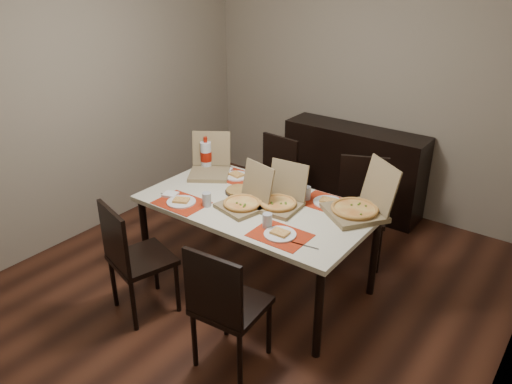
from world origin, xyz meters
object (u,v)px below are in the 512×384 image
(dining_table, at_px, (256,211))
(soda_bottle, at_px, (206,155))
(chair_far_left, at_px, (272,180))
(dip_bowl, at_px, (270,197))
(chair_near_right, at_px, (225,304))
(sideboard, at_px, (353,169))
(chair_far_right, at_px, (361,205))
(chair_near_left, at_px, (132,256))
(pizza_box_center, at_px, (245,201))

(dining_table, bearing_deg, soda_bottle, 158.88)
(chair_far_left, height_order, dip_bowl, chair_far_left)
(soda_bottle, bearing_deg, dip_bowl, -11.94)
(chair_far_left, bearing_deg, chair_near_right, -64.05)
(sideboard, distance_m, chair_far_right, 0.99)
(chair_near_left, xyz_separation_m, chair_near_right, (0.91, -0.03, 0.00))
(sideboard, bearing_deg, dining_table, -89.75)
(dining_table, height_order, chair_near_right, chair_near_right)
(dining_table, bearing_deg, sideboard, 90.25)
(sideboard, bearing_deg, chair_far_right, -59.88)
(dining_table, relative_size, soda_bottle, 5.90)
(chair_near_right, height_order, pizza_box_center, pizza_box_center)
(sideboard, distance_m, chair_far_left, 0.98)
(pizza_box_center, bearing_deg, sideboard, 89.31)
(dining_table, xyz_separation_m, chair_near_right, (0.40, -0.88, -0.17))
(soda_bottle, bearing_deg, chair_near_right, -44.91)
(sideboard, xyz_separation_m, soda_bottle, (-0.78, -1.46, 0.43))
(pizza_box_center, bearing_deg, dip_bowl, 73.02)
(dining_table, height_order, chair_near_left, chair_near_left)
(sideboard, relative_size, soda_bottle, 4.92)
(pizza_box_center, bearing_deg, chair_far_left, 113.41)
(dining_table, distance_m, chair_far_right, 1.04)
(chair_near_left, distance_m, pizza_box_center, 0.93)
(chair_far_left, bearing_deg, chair_far_right, 0.77)
(chair_near_left, relative_size, pizza_box_center, 2.21)
(chair_far_right, bearing_deg, chair_near_right, -92.78)
(sideboard, distance_m, dip_bowl, 1.66)
(chair_near_left, height_order, chair_near_right, same)
(soda_bottle, bearing_deg, chair_far_left, 61.27)
(chair_far_right, relative_size, soda_bottle, 3.05)
(chair_near_right, xyz_separation_m, pizza_box_center, (-0.43, 0.78, 0.29))
(chair_near_left, bearing_deg, dining_table, 59.06)
(pizza_box_center, bearing_deg, chair_far_right, 62.77)
(sideboard, bearing_deg, dip_bowl, -88.32)
(pizza_box_center, bearing_deg, dining_table, 73.46)
(dining_table, relative_size, pizza_box_center, 4.27)
(chair_far_right, bearing_deg, sideboard, 120.12)
(chair_near_left, bearing_deg, dip_bowl, 60.68)
(chair_far_right, xyz_separation_m, soda_bottle, (-1.27, -0.60, 0.37))
(pizza_box_center, distance_m, dip_bowl, 0.24)
(chair_far_right, relative_size, dip_bowl, 7.56)
(sideboard, xyz_separation_m, chair_near_right, (0.41, -2.64, 0.06))
(dining_table, bearing_deg, chair_near_right, -65.45)
(chair_near_right, xyz_separation_m, dip_bowl, (-0.36, 1.01, 0.25))
(pizza_box_center, relative_size, dip_bowl, 3.42)
(dining_table, distance_m, dip_bowl, 0.16)
(sideboard, height_order, chair_near_left, chair_near_left)
(sideboard, relative_size, chair_near_right, 1.61)
(sideboard, xyz_separation_m, chair_near_left, (-0.50, -2.61, 0.06))
(dining_table, bearing_deg, pizza_box_center, -106.54)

